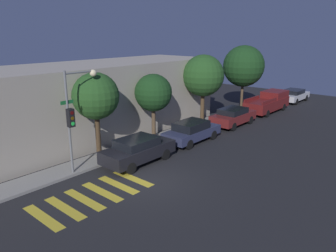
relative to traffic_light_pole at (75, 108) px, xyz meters
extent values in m
plane|color=black|center=(1.61, -3.37, -3.45)|extent=(60.00, 60.00, 0.00)
cube|color=gray|center=(1.61, 0.66, -3.38)|extent=(26.00, 1.66, 0.14)
cube|color=#A89E8E|center=(1.61, 4.89, -0.95)|extent=(26.00, 6.00, 5.02)
cube|color=gold|center=(-3.47, -2.57, -3.45)|extent=(0.45, 2.60, 0.00)
cube|color=gold|center=(-2.51, -2.57, -3.45)|extent=(0.45, 2.60, 0.00)
cube|color=gold|center=(-1.55, -2.57, -3.45)|extent=(0.45, 2.60, 0.00)
cube|color=gold|center=(-0.59, -2.57, -3.45)|extent=(0.45, 2.60, 0.00)
cube|color=gold|center=(0.36, -2.57, -3.45)|extent=(0.45, 2.60, 0.00)
cube|color=gold|center=(1.32, -2.57, -3.45)|extent=(0.45, 2.60, 0.00)
cylinder|color=slate|center=(-0.39, 0.08, -0.80)|extent=(0.12, 0.12, 5.30)
cube|color=black|center=(-0.39, -0.13, -0.40)|extent=(0.30, 0.30, 0.90)
cylinder|color=#4C0C0C|center=(-0.39, -0.29, -0.13)|extent=(0.18, 0.02, 0.18)
cylinder|color=#593D0A|center=(-0.39, -0.29, -0.40)|extent=(0.18, 0.02, 0.18)
cylinder|color=#26E54C|center=(-0.39, -0.29, -0.67)|extent=(0.18, 0.02, 0.18)
cube|color=#19662D|center=(-0.39, 0.08, 0.34)|extent=(0.70, 0.02, 0.18)
cylinder|color=slate|center=(0.43, 0.08, 1.70)|extent=(1.62, 0.08, 0.08)
sphere|color=#F9E5B2|center=(1.24, 0.08, 1.60)|extent=(0.36, 0.36, 0.36)
cube|color=black|center=(2.96, -1.27, -2.79)|extent=(4.30, 1.79, 0.69)
cube|color=black|center=(2.86, -1.27, -2.22)|extent=(2.24, 1.58, 0.45)
cylinder|color=black|center=(4.30, -0.46, -3.14)|extent=(0.63, 0.22, 0.63)
cylinder|color=black|center=(4.30, -2.08, -3.14)|extent=(0.63, 0.22, 0.63)
cylinder|color=black|center=(1.63, -0.46, -3.14)|extent=(0.63, 0.22, 0.63)
cylinder|color=black|center=(1.63, -2.08, -3.14)|extent=(0.63, 0.22, 0.63)
cube|color=#2D3351|center=(7.88, -1.27, -2.85)|extent=(4.30, 1.76, 0.57)
cube|color=black|center=(7.77, -1.27, -2.31)|extent=(2.24, 1.55, 0.52)
cylinder|color=black|center=(9.21, -0.48, -3.14)|extent=(0.63, 0.22, 0.63)
cylinder|color=black|center=(9.21, -2.06, -3.14)|extent=(0.63, 0.22, 0.63)
cylinder|color=black|center=(6.54, -0.48, -3.14)|extent=(0.63, 0.22, 0.63)
cylinder|color=black|center=(6.54, -2.06, -3.14)|extent=(0.63, 0.22, 0.63)
cube|color=maroon|center=(13.20, -1.27, -2.80)|extent=(4.25, 1.77, 0.67)
cube|color=black|center=(13.09, -1.27, -2.26)|extent=(2.21, 1.56, 0.41)
cylinder|color=black|center=(14.51, -0.48, -3.14)|extent=(0.63, 0.22, 0.63)
cylinder|color=black|center=(14.51, -2.06, -3.14)|extent=(0.63, 0.22, 0.63)
cylinder|color=black|center=(11.88, -0.48, -3.14)|extent=(0.63, 0.22, 0.63)
cylinder|color=black|center=(11.88, -2.06, -3.14)|extent=(0.63, 0.22, 0.63)
cube|color=maroon|center=(19.13, -1.27, -2.70)|extent=(5.58, 1.90, 0.88)
cube|color=maroon|center=(20.67, -1.27, -1.96)|extent=(2.51, 1.75, 0.59)
cube|color=maroon|center=(17.74, -0.43, -2.12)|extent=(2.79, 0.08, 0.28)
cube|color=maroon|center=(17.74, -2.11, -2.12)|extent=(2.79, 0.08, 0.28)
cylinder|color=black|center=(20.86, -0.41, -3.14)|extent=(0.63, 0.22, 0.63)
cylinder|color=black|center=(20.86, -2.13, -3.14)|extent=(0.63, 0.22, 0.63)
cylinder|color=black|center=(17.40, -0.41, -3.14)|extent=(0.63, 0.22, 0.63)
cylinder|color=black|center=(17.40, -2.13, -3.14)|extent=(0.63, 0.22, 0.63)
cube|color=silver|center=(25.52, -1.27, -2.85)|extent=(4.44, 1.84, 0.57)
cube|color=black|center=(25.40, -1.27, -2.36)|extent=(2.31, 1.62, 0.42)
cylinder|color=black|center=(26.89, -0.44, -3.14)|extent=(0.63, 0.22, 0.63)
cylinder|color=black|center=(26.89, -2.10, -3.14)|extent=(0.63, 0.22, 0.63)
cylinder|color=black|center=(24.14, -0.44, -3.14)|extent=(0.63, 0.22, 0.63)
cylinder|color=black|center=(24.14, -2.10, -3.14)|extent=(0.63, 0.22, 0.63)
cylinder|color=#42301E|center=(1.89, 0.88, -2.10)|extent=(0.28, 0.28, 2.70)
sphere|color=#234C1E|center=(1.89, 0.88, 0.22)|extent=(2.60, 2.60, 2.60)
cylinder|color=brown|center=(6.45, 0.88, -2.29)|extent=(0.27, 0.27, 2.32)
sphere|color=#193D19|center=(6.45, 0.88, -0.20)|extent=(2.46, 2.46, 2.46)
cylinder|color=#4C3823|center=(12.04, 0.88, -2.13)|extent=(0.31, 0.31, 2.64)
sphere|color=#234C1E|center=(12.04, 0.88, 0.39)|extent=(3.21, 3.21, 3.21)
cylinder|color=brown|center=(18.32, 0.88, -2.10)|extent=(0.24, 0.24, 2.71)
sphere|color=#193D19|center=(18.32, 0.88, 0.65)|extent=(3.73, 3.73, 3.73)
camera|label=1|loc=(-8.79, -13.81, 3.56)|focal=35.00mm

